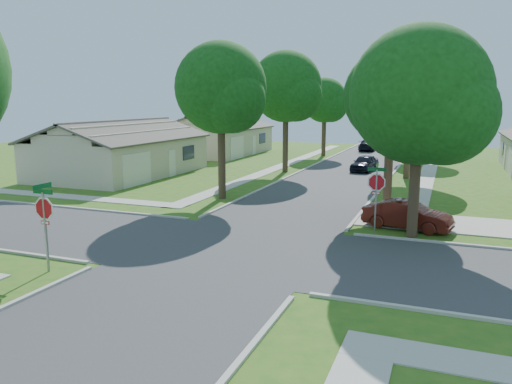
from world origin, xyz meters
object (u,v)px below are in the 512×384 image
at_px(car_curb_east, 365,163).
at_px(stop_sign_ne, 376,185).
at_px(tree_w_near, 222,92).
at_px(tree_w_far, 325,102).
at_px(tree_ne_corner, 421,102).
at_px(house_nw_near, 122,155).
at_px(tree_w_mid, 287,90).
at_px(tree_e_far, 421,97).
at_px(house_nw_far, 217,140).
at_px(stop_sign_sw, 44,212).
at_px(tree_e_mid, 411,92).
at_px(car_driveway, 407,215).
at_px(tree_e_near, 393,101).
at_px(car_curb_west, 368,145).

bearing_deg(car_curb_east, stop_sign_ne, -71.88).
xyz_separation_m(tree_w_near, tree_w_far, (-0.01, 25.00, -0.61)).
xyz_separation_m(tree_ne_corner, house_nw_near, (-22.35, 10.79, -4.08)).
xyz_separation_m(stop_sign_ne, house_nw_near, (-20.69, 10.30, -0.51)).
relative_size(stop_sign_ne, tree_w_mid, 0.31).
relative_size(tree_e_far, tree_w_near, 0.97).
bearing_deg(house_nw_far, tree_w_near, -63.73).
distance_m(stop_sign_sw, stop_sign_ne, 13.29).
bearing_deg(tree_w_far, tree_e_mid, -54.10).
xyz_separation_m(car_driveway, car_curb_east, (-4.80, 18.27, 0.03)).
height_order(tree_w_far, tree_ne_corner, tree_ne_corner).
relative_size(tree_w_near, tree_ne_corner, 1.04).
bearing_deg(tree_e_far, tree_e_near, -90.00).
bearing_deg(car_curb_west, tree_e_far, 128.17).
xyz_separation_m(tree_e_mid, tree_w_far, (-9.41, 13.00, -0.75)).
relative_size(tree_e_near, tree_e_far, 0.95).
bearing_deg(car_curb_west, tree_ne_corner, 100.09).
xyz_separation_m(stop_sign_sw, car_curb_east, (5.90, 28.47, -1.37)).
bearing_deg(car_curb_east, tree_e_far, 78.57).
xyz_separation_m(tree_e_mid, house_nw_far, (-20.75, 10.99, -4.74)).
distance_m(stop_sign_sw, tree_w_far, 38.86).
distance_m(house_nw_near, car_curb_east, 19.32).
distance_m(stop_sign_ne, car_curb_west, 36.99).
bearing_deg(tree_e_mid, tree_e_near, -90.03).
bearing_deg(stop_sign_sw, tree_ne_corner, 38.84).
xyz_separation_m(house_nw_far, car_curb_west, (14.79, 9.20, -0.87)).
xyz_separation_m(tree_w_mid, car_curb_west, (3.44, 20.19, -5.85)).
xyz_separation_m(house_nw_near, house_nw_far, (0.00, 17.00, 0.00)).
relative_size(tree_e_mid, tree_ne_corner, 1.06).
height_order(tree_w_mid, car_curb_east, tree_w_mid).
relative_size(tree_e_far, tree_ne_corner, 1.01).
relative_size(tree_e_mid, house_nw_near, 0.68).
bearing_deg(stop_sign_sw, tree_w_far, 89.93).
xyz_separation_m(tree_e_far, house_nw_far, (-20.75, -2.01, -4.46)).
relative_size(house_nw_far, car_driveway, 3.55).
bearing_deg(car_curb_east, house_nw_far, 162.15).
relative_size(stop_sign_sw, car_driveway, 0.78).
relative_size(tree_w_far, house_nw_far, 0.59).
xyz_separation_m(tree_e_near, tree_w_far, (-9.40, 25.00, -0.14)).
height_order(stop_sign_sw, stop_sign_ne, same).
relative_size(tree_e_mid, tree_w_near, 1.03).
height_order(tree_ne_corner, house_nw_near, tree_ne_corner).
bearing_deg(house_nw_near, tree_e_near, -16.11).
bearing_deg(tree_e_far, tree_e_mid, -89.98).
xyz_separation_m(tree_ne_corner, house_nw_far, (-22.35, 27.79, -4.08)).
bearing_deg(car_curb_east, tree_w_near, -103.88).
distance_m(tree_w_far, house_nw_far, 12.19).
bearing_deg(tree_w_near, tree_e_mid, 51.92).
height_order(tree_ne_corner, car_curb_east, tree_ne_corner).
height_order(house_nw_near, car_driveway, house_nw_near).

